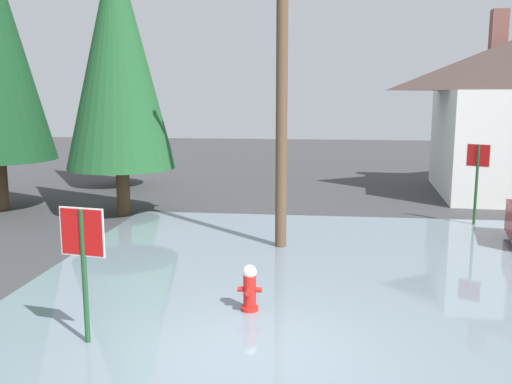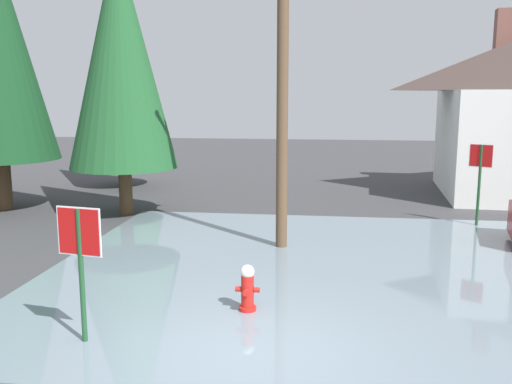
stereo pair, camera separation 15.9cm
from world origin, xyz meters
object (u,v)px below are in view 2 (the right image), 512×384
at_px(fire_hydrant, 247,289).
at_px(stop_sign_far, 480,169).
at_px(utility_pole, 283,63).
at_px(pine_tree_far_center, 120,56).
at_px(stop_sign_near, 80,247).
at_px(pine_tree_mid_left, 120,74).

distance_m(fire_hydrant, stop_sign_far, 9.32).
xyz_separation_m(utility_pole, pine_tree_far_center, (-5.23, 3.25, 0.41)).
bearing_deg(stop_sign_far, fire_hydrant, -127.67).
height_order(fire_hydrant, stop_sign_far, stop_sign_far).
relative_size(stop_sign_far, pine_tree_far_center, 0.28).
bearing_deg(fire_hydrant, stop_sign_near, -145.95).
relative_size(utility_pole, pine_tree_far_center, 1.04).
bearing_deg(pine_tree_mid_left, fire_hydrant, -61.20).
distance_m(utility_pole, pine_tree_far_center, 6.17).
distance_m(pine_tree_mid_left, pine_tree_far_center, 5.67).
distance_m(utility_pole, pine_tree_mid_left, 11.21).
bearing_deg(fire_hydrant, utility_pole, 87.04).
height_order(fire_hydrant, utility_pole, utility_pole).
height_order(stop_sign_far, pine_tree_mid_left, pine_tree_mid_left).
relative_size(stop_sign_far, pine_tree_mid_left, 0.31).
height_order(stop_sign_far, pine_tree_far_center, pine_tree_far_center).
bearing_deg(pine_tree_far_center, stop_sign_near, -73.42).
distance_m(stop_sign_far, pine_tree_far_center, 11.13).
bearing_deg(stop_sign_near, utility_pole, 66.64).
relative_size(utility_pole, pine_tree_mid_left, 1.11).
bearing_deg(pine_tree_mid_left, utility_pole, -49.58).
bearing_deg(stop_sign_far, pine_tree_mid_left, 156.56).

